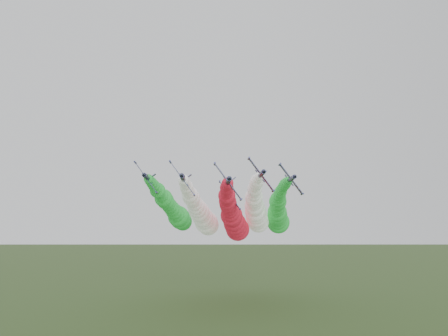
{
  "coord_description": "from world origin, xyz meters",
  "views": [
    {
      "loc": [
        -1.21,
        -108.26,
        23.33
      ],
      "look_at": [
        2.64,
        -0.42,
        39.72
      ],
      "focal_mm": 35.0,
      "sensor_mm": 36.0,
      "label": 1
    }
  ],
  "objects_px": {
    "jet_outer_right": "(278,213)",
    "jet_trail": "(234,222)",
    "jet_outer_left": "(173,210)",
    "jet_inner_left": "(201,214)",
    "jet_lead": "(233,218)",
    "jet_inner_right": "(256,211)"
  },
  "relations": [
    {
      "from": "jet_outer_right",
      "to": "jet_trail",
      "type": "xyz_separation_m",
      "value": [
        -15.63,
        8.71,
        -3.06
      ]
    },
    {
      "from": "jet_outer_left",
      "to": "jet_trail",
      "type": "xyz_separation_m",
      "value": [
        22.04,
        10.95,
        -3.68
      ]
    },
    {
      "from": "jet_outer_left",
      "to": "jet_trail",
      "type": "height_order",
      "value": "jet_outer_left"
    },
    {
      "from": "jet_inner_left",
      "to": "jet_outer_right",
      "type": "distance_m",
      "value": 30.2
    },
    {
      "from": "jet_outer_left",
      "to": "jet_outer_right",
      "type": "height_order",
      "value": "jet_outer_left"
    },
    {
      "from": "jet_lead",
      "to": "jet_outer_left",
      "type": "xyz_separation_m",
      "value": [
        -20.32,
        16.77,
        3.34
      ]
    },
    {
      "from": "jet_inner_right",
      "to": "jet_outer_left",
      "type": "relative_size",
      "value": 1.0
    },
    {
      "from": "jet_lead",
      "to": "jet_inner_left",
      "type": "distance_m",
      "value": 12.62
    },
    {
      "from": "jet_lead",
      "to": "jet_outer_right",
      "type": "distance_m",
      "value": 25.88
    },
    {
      "from": "jet_lead",
      "to": "jet_trail",
      "type": "relative_size",
      "value": 1.0
    },
    {
      "from": "jet_outer_left",
      "to": "jet_inner_left",
      "type": "bearing_deg",
      "value": -44.32
    },
    {
      "from": "jet_outer_right",
      "to": "jet_trail",
      "type": "relative_size",
      "value": 1.01
    },
    {
      "from": "jet_inner_right",
      "to": "jet_lead",
      "type": "bearing_deg",
      "value": -137.1
    },
    {
      "from": "jet_inner_left",
      "to": "jet_inner_right",
      "type": "relative_size",
      "value": 1.0
    },
    {
      "from": "jet_outer_left",
      "to": "jet_outer_right",
      "type": "bearing_deg",
      "value": 3.4
    },
    {
      "from": "jet_lead",
      "to": "jet_trail",
      "type": "height_order",
      "value": "jet_lead"
    },
    {
      "from": "jet_trail",
      "to": "jet_lead",
      "type": "bearing_deg",
      "value": -93.55
    },
    {
      "from": "jet_inner_left",
      "to": "jet_trail",
      "type": "bearing_deg",
      "value": 59.75
    },
    {
      "from": "jet_inner_right",
      "to": "jet_outer_left",
      "type": "height_order",
      "value": "jet_outer_left"
    },
    {
      "from": "jet_outer_right",
      "to": "jet_trail",
      "type": "bearing_deg",
      "value": 150.89
    },
    {
      "from": "jet_outer_left",
      "to": "jet_inner_right",
      "type": "bearing_deg",
      "value": -18.01
    },
    {
      "from": "jet_inner_left",
      "to": "jet_outer_right",
      "type": "relative_size",
      "value": 0.99
    }
  ]
}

